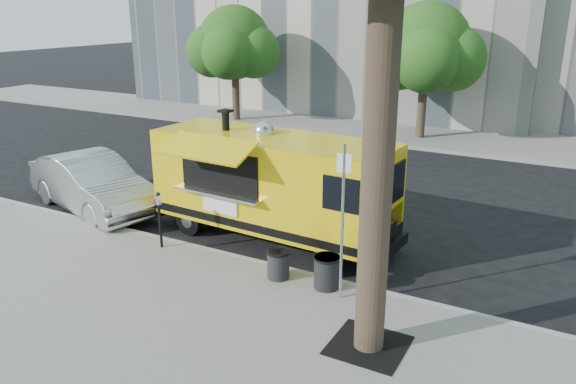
# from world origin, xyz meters

# --- Properties ---
(ground) EXTENTS (120.00, 120.00, 0.00)m
(ground) POSITION_xyz_m (0.00, 0.00, 0.00)
(ground) COLOR black
(ground) RESTS_ON ground
(sidewalk) EXTENTS (60.00, 6.00, 0.15)m
(sidewalk) POSITION_xyz_m (0.00, -4.00, 0.07)
(sidewalk) COLOR gray
(sidewalk) RESTS_ON ground
(curb) EXTENTS (60.00, 0.14, 0.16)m
(curb) POSITION_xyz_m (0.00, -0.93, 0.07)
(curb) COLOR #999993
(curb) RESTS_ON ground
(far_sidewalk) EXTENTS (60.00, 5.00, 0.15)m
(far_sidewalk) POSITION_xyz_m (0.00, 13.50, 0.07)
(far_sidewalk) COLOR gray
(far_sidewalk) RESTS_ON ground
(tree_well) EXTENTS (1.20, 1.20, 0.02)m
(tree_well) POSITION_xyz_m (2.60, -2.80, 0.15)
(tree_well) COLOR black
(tree_well) RESTS_ON sidewalk
(far_tree_a) EXTENTS (3.42, 3.42, 5.36)m
(far_tree_a) POSITION_xyz_m (-10.00, 12.30, 3.78)
(far_tree_a) COLOR #33261C
(far_tree_a) RESTS_ON far_sidewalk
(far_tree_b) EXTENTS (3.60, 3.60, 5.50)m
(far_tree_b) POSITION_xyz_m (-1.00, 12.70, 3.83)
(far_tree_b) COLOR #33261C
(far_tree_b) RESTS_ON far_sidewalk
(sign_post) EXTENTS (0.28, 0.06, 3.00)m
(sign_post) POSITION_xyz_m (1.55, -1.55, 1.85)
(sign_post) COLOR silver
(sign_post) RESTS_ON sidewalk
(parking_meter) EXTENTS (0.11, 0.11, 1.33)m
(parking_meter) POSITION_xyz_m (-3.00, -1.35, 0.98)
(parking_meter) COLOR black
(parking_meter) RESTS_ON sidewalk
(food_truck) EXTENTS (6.28, 3.01, 3.03)m
(food_truck) POSITION_xyz_m (-1.19, 0.57, 1.43)
(food_truck) COLOR yellow
(food_truck) RESTS_ON ground
(sedan) EXTENTS (4.95, 2.87, 1.54)m
(sedan) POSITION_xyz_m (-6.58, 0.00, 0.77)
(sedan) COLOR #AFB2B7
(sedan) RESTS_ON ground
(trash_bin_left) EXTENTS (0.49, 0.49, 0.59)m
(trash_bin_left) POSITION_xyz_m (0.11, -1.39, 0.47)
(trash_bin_left) COLOR black
(trash_bin_left) RESTS_ON sidewalk
(trash_bin_right) EXTENTS (0.55, 0.55, 0.66)m
(trash_bin_right) POSITION_xyz_m (1.15, -1.30, 0.50)
(trash_bin_right) COLOR black
(trash_bin_right) RESTS_ON sidewalk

